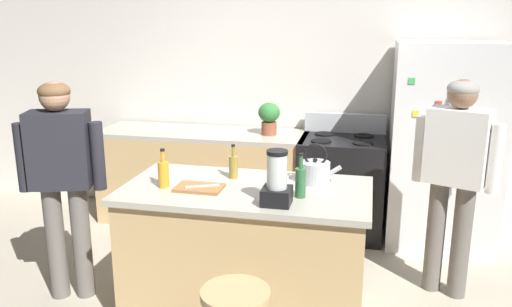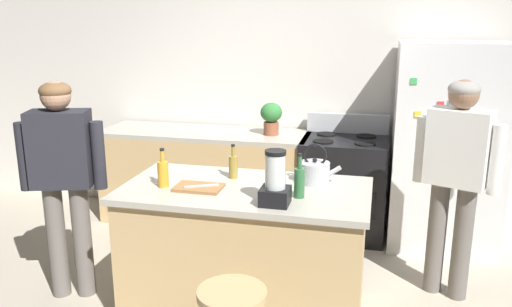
% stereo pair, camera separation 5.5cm
% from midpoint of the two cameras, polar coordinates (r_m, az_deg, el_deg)
% --- Properties ---
extents(back_wall, '(8.00, 0.10, 2.70)m').
position_cam_midpoint_polar(back_wall, '(5.13, 3.71, 7.83)').
color(back_wall, silver).
rests_on(back_wall, ground_plane).
extents(kitchen_island, '(1.59, 0.84, 0.90)m').
position_cam_midpoint_polar(kitchen_island, '(3.53, -1.53, -10.68)').
color(kitchen_island, tan).
rests_on(kitchen_island, ground_plane).
extents(back_counter_run, '(2.00, 0.64, 0.90)m').
position_cam_midpoint_polar(back_counter_run, '(5.13, -6.03, -2.51)').
color(back_counter_run, tan).
rests_on(back_counter_run, ground_plane).
extents(refrigerator, '(0.90, 0.73, 1.77)m').
position_cam_midpoint_polar(refrigerator, '(4.75, 19.57, 0.73)').
color(refrigerator, silver).
rests_on(refrigerator, ground_plane).
extents(stove_range, '(0.76, 0.65, 1.08)m').
position_cam_midpoint_polar(stove_range, '(4.86, 8.95, -3.47)').
color(stove_range, black).
rests_on(stove_range, ground_plane).
extents(person_by_island_left, '(0.59, 0.33, 1.56)m').
position_cam_midpoint_polar(person_by_island_left, '(3.82, -20.86, -1.81)').
color(person_by_island_left, '#66605B').
rests_on(person_by_island_left, ground_plane).
extents(person_by_sink_right, '(0.58, 0.35, 1.57)m').
position_cam_midpoint_polar(person_by_sink_right, '(3.86, 20.56, -1.52)').
color(person_by_sink_right, '#66605B').
rests_on(person_by_sink_right, ground_plane).
extents(potted_plant, '(0.20, 0.20, 0.30)m').
position_cam_midpoint_polar(potted_plant, '(4.81, 1.11, 4.08)').
color(potted_plant, brown).
rests_on(potted_plant, back_counter_run).
extents(blender_appliance, '(0.17, 0.17, 0.33)m').
position_cam_midpoint_polar(blender_appliance, '(3.03, 1.77, -3.12)').
color(blender_appliance, black).
rests_on(blender_appliance, kitchen_island).
extents(bottle_soda, '(0.07, 0.07, 0.26)m').
position_cam_midpoint_polar(bottle_soda, '(3.40, -10.54, -2.14)').
color(bottle_soda, orange).
rests_on(bottle_soda, kitchen_island).
extents(bottle_vinegar, '(0.06, 0.06, 0.24)m').
position_cam_midpoint_polar(bottle_vinegar, '(3.53, -2.93, -1.36)').
color(bottle_vinegar, olive).
rests_on(bottle_vinegar, kitchen_island).
extents(bottle_olive_oil, '(0.07, 0.07, 0.28)m').
position_cam_midpoint_polar(bottle_olive_oil, '(3.16, 4.40, -3.05)').
color(bottle_olive_oil, '#2D6638').
rests_on(bottle_olive_oil, kitchen_island).
extents(tea_kettle, '(0.28, 0.20, 0.27)m').
position_cam_midpoint_polar(tea_kettle, '(3.46, 6.03, -1.93)').
color(tea_kettle, '#B7BABF').
rests_on(tea_kettle, kitchen_island).
extents(cutting_board, '(0.30, 0.20, 0.02)m').
position_cam_midpoint_polar(cutting_board, '(3.35, -6.70, -3.75)').
color(cutting_board, '#9E6B3D').
rests_on(cutting_board, kitchen_island).
extents(chef_knife, '(0.21, 0.12, 0.01)m').
position_cam_midpoint_polar(chef_knife, '(3.34, -6.38, -3.56)').
color(chef_knife, '#B7BABF').
rests_on(chef_knife, cutting_board).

